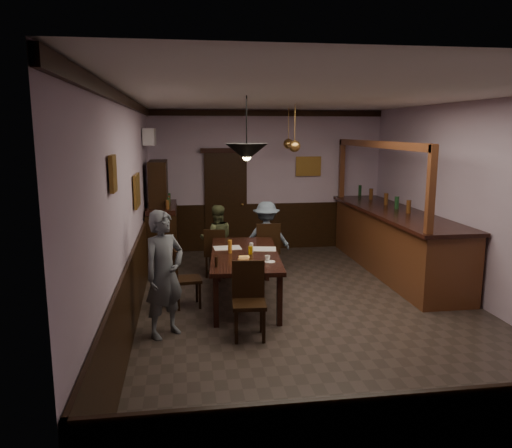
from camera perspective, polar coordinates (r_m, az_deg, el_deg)
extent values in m
cube|color=#2D2621|center=(7.29, 6.51, -10.03)|extent=(5.00, 8.00, 0.01)
cube|color=white|center=(6.84, 7.05, 14.23)|extent=(5.00, 8.00, 0.01)
cube|color=#B29BB4|center=(10.79, 1.27, 4.99)|extent=(5.00, 0.01, 3.00)
cube|color=#B29BB4|center=(3.32, 25.11, -9.06)|extent=(5.00, 0.01, 3.00)
cube|color=#B29BB4|center=(6.71, -14.31, 1.21)|extent=(0.01, 8.00, 3.00)
cube|color=#B29BB4|center=(7.93, 24.51, 1.99)|extent=(0.01, 8.00, 3.00)
cube|color=black|center=(7.52, -1.29, -3.54)|extent=(1.18, 2.28, 0.06)
cube|color=black|center=(6.65, -4.60, -8.88)|extent=(0.07, 0.07, 0.69)
cube|color=black|center=(6.68, 2.70, -8.75)|extent=(0.07, 0.07, 0.69)
cube|color=black|center=(8.60, -4.34, -4.33)|extent=(0.07, 0.07, 0.69)
cube|color=black|center=(8.62, 1.26, -4.26)|extent=(0.07, 0.07, 0.69)
cube|color=black|center=(8.90, -4.51, -3.41)|extent=(0.47, 0.47, 0.05)
cube|color=black|center=(8.68, -4.77, -2.12)|extent=(0.37, 0.14, 0.45)
cube|color=black|center=(9.07, -3.34, -4.51)|extent=(0.04, 0.04, 0.39)
cube|color=black|center=(9.13, -5.24, -4.43)|extent=(0.04, 0.04, 0.39)
cube|color=black|center=(8.78, -3.71, -5.03)|extent=(0.04, 0.04, 0.39)
cube|color=black|center=(8.84, -5.67, -4.94)|extent=(0.04, 0.04, 0.39)
cube|color=black|center=(8.92, 1.28, -3.05)|extent=(0.45, 0.45, 0.05)
cube|color=black|center=(8.67, 1.43, -1.60)|extent=(0.42, 0.06, 0.50)
cube|color=black|center=(9.16, 2.22, -4.21)|extent=(0.04, 0.04, 0.43)
cube|color=black|center=(9.12, 0.09, -4.26)|extent=(0.04, 0.04, 0.43)
cube|color=black|center=(8.83, 2.50, -4.77)|extent=(0.04, 0.04, 0.43)
cube|color=black|center=(8.80, 0.29, -4.83)|extent=(0.04, 0.04, 0.43)
cube|color=black|center=(6.26, -0.79, -9.16)|extent=(0.44, 0.44, 0.05)
cube|color=black|center=(6.35, -0.89, -6.34)|extent=(0.41, 0.07, 0.49)
cube|color=black|center=(6.18, -2.27, -11.72)|extent=(0.04, 0.04, 0.42)
cube|color=black|center=(6.20, 0.88, -11.64)|extent=(0.04, 0.04, 0.42)
cube|color=black|center=(6.49, -2.37, -10.60)|extent=(0.04, 0.04, 0.42)
cube|color=black|center=(6.51, 0.62, -10.53)|extent=(0.04, 0.04, 0.42)
cube|color=black|center=(7.43, -7.83, -6.32)|extent=(0.42, 0.42, 0.05)
cube|color=black|center=(7.34, -9.21, -4.57)|extent=(0.08, 0.38, 0.45)
cube|color=black|center=(7.37, -6.43, -8.17)|extent=(0.04, 0.04, 0.39)
cube|color=black|center=(7.66, -6.78, -7.44)|extent=(0.04, 0.04, 0.39)
cube|color=black|center=(7.33, -8.84, -8.33)|extent=(0.04, 0.04, 0.39)
cube|color=black|center=(7.62, -9.09, -7.59)|extent=(0.04, 0.04, 0.39)
imported|color=#52575E|center=(6.33, -10.44, -5.65)|extent=(0.70, 0.67, 1.61)
imported|color=#4C5432|center=(9.05, -4.51, -1.75)|extent=(0.63, 0.51, 1.25)
imported|color=slate|center=(9.07, 1.18, -1.52)|extent=(0.89, 0.58, 1.30)
cube|color=silver|center=(7.82, -3.30, -2.74)|extent=(0.44, 0.32, 0.01)
cube|color=silver|center=(7.73, 0.73, -2.88)|extent=(0.47, 0.37, 0.01)
cube|color=#F9BE5B|center=(7.28, -1.36, -3.77)|extent=(0.16, 0.16, 0.00)
cylinder|color=white|center=(6.99, 1.61, -4.34)|extent=(0.15, 0.15, 0.01)
imported|color=white|center=(7.01, 1.33, -3.91)|extent=(0.09, 0.09, 0.07)
cylinder|color=white|center=(6.95, -1.53, -4.41)|extent=(0.22, 0.22, 0.01)
torus|color=#C68C47|center=(7.01, -1.59, -4.04)|extent=(0.13, 0.13, 0.04)
torus|color=#C68C47|center=(7.03, -1.29, -4.00)|extent=(0.13, 0.13, 0.04)
cylinder|color=gold|center=(7.42, -0.65, -3.01)|extent=(0.07, 0.07, 0.12)
cylinder|color=#BF721E|center=(7.49, -2.99, -2.59)|extent=(0.06, 0.06, 0.20)
cylinder|color=silver|center=(7.51, -0.53, -2.73)|extent=(0.06, 0.06, 0.15)
cylinder|color=black|center=(6.76, -4.57, -4.33)|extent=(0.04, 0.04, 0.14)
cube|color=black|center=(9.67, -10.58, -1.59)|extent=(0.54, 1.52, 1.09)
cube|color=black|center=(9.57, -10.70, 1.92)|extent=(0.52, 1.47, 0.09)
cube|color=black|center=(9.51, -11.09, 4.50)|extent=(0.33, 0.98, 0.87)
cube|color=#552A16|center=(9.46, 15.50, -2.07)|extent=(0.89, 4.15, 1.09)
cube|color=black|center=(9.35, 15.56, 1.30)|extent=(0.99, 4.25, 0.06)
cube|color=#552A16|center=(9.09, 13.75, 8.84)|extent=(0.10, 4.05, 0.12)
cube|color=#552A16|center=(7.34, 19.30, 3.54)|extent=(0.10, 0.10, 1.28)
cube|color=#552A16|center=(10.98, 9.76, 6.14)|extent=(0.10, 0.10, 1.28)
cube|color=black|center=(10.69, -3.47, 2.49)|extent=(0.90, 0.06, 2.10)
cube|color=white|center=(9.51, -12.06, 9.74)|extent=(0.20, 0.85, 0.30)
cube|color=olive|center=(5.05, -16.03, 5.55)|extent=(0.04, 0.28, 0.36)
cube|color=olive|center=(7.47, -13.46, 3.73)|extent=(0.04, 0.62, 0.48)
cube|color=olive|center=(10.91, 6.00, 6.58)|extent=(0.55, 0.04, 0.42)
cylinder|color=black|center=(6.49, -1.09, 11.36)|extent=(0.02, 0.02, 0.71)
cone|color=black|center=(6.50, -1.08, 8.22)|extent=(0.56, 0.56, 0.22)
sphere|color=#FFD88C|center=(6.50, -1.08, 7.78)|extent=(0.12, 0.12, 0.12)
cylinder|color=#BF8C3F|center=(8.59, 4.46, 11.20)|extent=(0.02, 0.02, 0.70)
cone|color=#BF8C3F|center=(8.59, 4.43, 8.86)|extent=(0.20, 0.20, 0.22)
sphere|color=#FFD88C|center=(8.59, 4.42, 8.53)|extent=(0.12, 0.12, 0.12)
cylinder|color=#BF8C3F|center=(10.05, 3.75, 11.12)|extent=(0.02, 0.02, 0.70)
cone|color=#BF8C3F|center=(10.05, 3.72, 9.13)|extent=(0.20, 0.20, 0.22)
sphere|color=#FFD88C|center=(10.05, 3.72, 8.84)|extent=(0.12, 0.12, 0.12)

